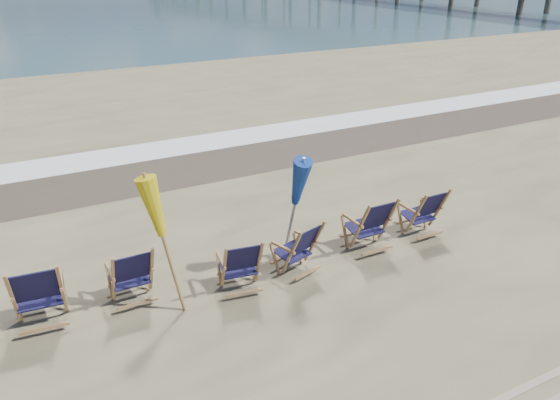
% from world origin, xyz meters
% --- Properties ---
extents(surf_foam, '(200.00, 1.40, 0.01)m').
position_xyz_m(surf_foam, '(0.00, 8.30, 0.00)').
color(surf_foam, silver).
rests_on(surf_foam, ground).
extents(wet_sand_strip, '(200.00, 2.60, 0.00)m').
position_xyz_m(wet_sand_strip, '(0.00, 6.80, 0.00)').
color(wet_sand_strip, '#42362A').
rests_on(wet_sand_strip, ground).
extents(beach_chair_0, '(0.76, 0.84, 1.08)m').
position_xyz_m(beach_chair_0, '(-3.64, 1.61, 0.54)').
color(beach_chair_0, '#131134').
rests_on(beach_chair_0, ground).
extents(beach_chair_1, '(0.63, 0.71, 0.98)m').
position_xyz_m(beach_chair_1, '(-2.41, 1.62, 0.49)').
color(beach_chair_1, '#131134').
rests_on(beach_chair_1, ground).
extents(beach_chair_2, '(0.71, 0.78, 0.96)m').
position_xyz_m(beach_chair_2, '(-0.92, 1.12, 0.48)').
color(beach_chair_2, '#131134').
rests_on(beach_chair_2, ground).
extents(beach_chair_3, '(0.77, 0.82, 0.94)m').
position_xyz_m(beach_chair_3, '(0.14, 1.27, 0.47)').
color(beach_chair_3, '#131134').
rests_on(beach_chair_3, ground).
extents(beach_chair_4, '(0.68, 0.76, 1.06)m').
position_xyz_m(beach_chair_4, '(1.60, 1.26, 0.53)').
color(beach_chair_4, '#131134').
rests_on(beach_chair_4, ground).
extents(beach_chair_5, '(0.63, 0.71, 0.98)m').
position_xyz_m(beach_chair_5, '(2.77, 1.28, 0.49)').
color(beach_chair_5, '#131134').
rests_on(beach_chair_5, ground).
extents(umbrella_yellow, '(0.30, 0.30, 2.05)m').
position_xyz_m(umbrella_yellow, '(-2.24, 1.29, 1.54)').
color(umbrella_yellow, '#9E7447').
rests_on(umbrella_yellow, ground).
extents(umbrella_blue, '(0.30, 0.30, 2.04)m').
position_xyz_m(umbrella_blue, '(-0.07, 1.63, 1.53)').
color(umbrella_blue, '#A5A5AD').
rests_on(umbrella_blue, ground).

